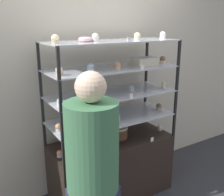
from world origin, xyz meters
The scene contains 33 objects.
ground_plane centered at (0.00, 0.00, 0.00)m, with size 20.00×20.00×0.00m, color #2D2D33.
back_wall centered at (0.00, 0.41, 1.30)m, with size 8.00×0.05×2.60m.
display_base centered at (0.00, 0.00, 0.33)m, with size 1.30×0.53×0.66m.
display_riser_lower centered at (0.00, 0.00, 0.91)m, with size 1.30×0.53×0.26m.
display_riser_middle centered at (0.00, 0.00, 1.17)m, with size 1.30×0.53×0.26m.
display_riser_upper centered at (0.00, 0.00, 1.43)m, with size 1.30×0.53×0.26m.
display_riser_top centered at (0.00, 0.00, 1.69)m, with size 1.30×0.53×0.26m.
layer_cake_centerpiece centered at (0.10, 0.02, 0.73)m, with size 0.20×0.20×0.13m.
sheet_cake_frosted centered at (0.38, -0.02, 1.48)m, with size 0.26×0.16×0.07m.
cupcake_0 centered at (-0.60, -0.04, 0.69)m, with size 0.05×0.05×0.06m.
cupcake_1 centered at (0.61, -0.07, 0.69)m, with size 0.05×0.05×0.06m.
price_tag_0 centered at (0.34, -0.25, 0.69)m, with size 0.04×0.00×0.04m.
cupcake_2 centered at (-0.59, -0.04, 0.96)m, with size 0.06×0.06×0.07m.
cupcake_3 centered at (0.00, -0.09, 0.96)m, with size 0.06×0.06×0.07m.
cupcake_4 centered at (0.58, -0.06, 0.96)m, with size 0.06×0.06×0.07m.
price_tag_1 centered at (-0.19, -0.25, 0.95)m, with size 0.04×0.00×0.04m.
cupcake_5 centered at (-0.59, -0.11, 1.21)m, with size 0.05×0.05×0.06m.
cupcake_6 centered at (-0.21, -0.09, 1.21)m, with size 0.05×0.05×0.06m.
cupcake_7 centered at (0.20, -0.05, 1.21)m, with size 0.05×0.05×0.06m.
cupcake_8 centered at (0.60, -0.10, 1.21)m, with size 0.05×0.05×0.06m.
price_tag_2 centered at (0.06, -0.25, 1.20)m, with size 0.04×0.00×0.04m.
cupcake_9 centered at (-0.58, -0.10, 1.48)m, with size 0.06×0.06×0.08m.
cupcake_10 centered at (-0.28, -0.09, 1.48)m, with size 0.06×0.06×0.08m.
cupcake_11 centered at (-0.01, -0.12, 1.48)m, with size 0.06×0.06×0.08m.
cupcake_12 centered at (0.60, -0.06, 1.48)m, with size 0.06×0.06×0.08m.
price_tag_3 centered at (0.18, -0.25, 1.46)m, with size 0.04×0.00×0.04m.
cupcake_13 centered at (-0.59, -0.08, 1.74)m, with size 0.06×0.06×0.07m.
cupcake_14 centered at (-0.21, -0.05, 1.74)m, with size 0.06×0.06×0.07m.
cupcake_15 centered at (0.20, -0.13, 1.74)m, with size 0.06×0.06×0.07m.
cupcake_16 centered at (0.58, -0.07, 1.74)m, with size 0.06×0.06×0.07m.
price_tag_4 centered at (0.02, -0.25, 1.72)m, with size 0.04×0.00×0.04m.
donut_glazed centered at (-0.29, -0.02, 1.72)m, with size 0.12×0.12×0.04m.
customer_figure centered at (-0.60, -0.71, 0.84)m, with size 0.37×0.37×1.58m.
Camera 1 is at (-1.34, -2.15, 1.87)m, focal length 42.00 mm.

